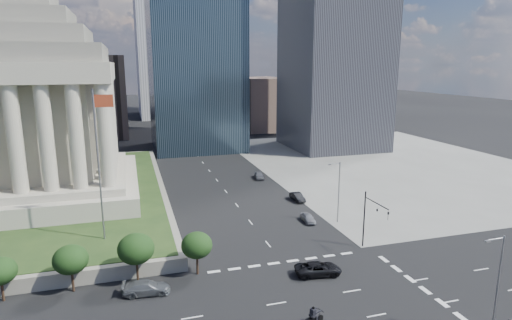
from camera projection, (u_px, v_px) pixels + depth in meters
name	position (u px, v px, depth m)	size (l,w,h in m)	color
ground	(189.00, 145.00, 135.45)	(500.00, 500.00, 0.00)	black
sidewalk_ne	(388.00, 163.00, 110.98)	(68.00, 90.00, 0.03)	slate
war_memorial	(27.00, 86.00, 72.64)	(34.00, 34.00, 39.00)	#B0A593
flagpole	(99.00, 158.00, 55.43)	(2.52, 0.24, 20.00)	slate
midrise_glass	(195.00, 47.00, 124.82)	(26.00, 26.00, 60.00)	black
building_filler_ne	(258.00, 103.00, 170.31)	(20.00, 30.00, 20.00)	brown
building_filler_nw	(91.00, 96.00, 152.03)	(24.00, 30.00, 28.00)	brown
traffic_signal_ne	(372.00, 215.00, 57.15)	(0.30, 5.74, 8.00)	black
street_lamp_south	(497.00, 281.00, 38.88)	(2.13, 0.22, 10.00)	slate
street_lamp_north	(338.00, 189.00, 67.86)	(2.13, 0.22, 10.00)	slate
pickup_truck	(318.00, 269.00, 51.61)	(5.64, 2.60, 1.57)	black
suv_grey	(147.00, 288.00, 47.28)	(5.20, 2.11, 1.51)	#53575B
parked_sedan_near	(308.00, 218.00, 69.18)	(1.62, 4.03, 1.37)	gray
parked_sedan_mid	(297.00, 197.00, 79.91)	(4.45, 1.55, 1.47)	black
parked_sedan_far	(259.00, 175.00, 95.38)	(1.82, 4.52, 1.54)	slate
motorcycle_trail	(312.00, 316.00, 41.43)	(2.78, 0.76, 2.07)	black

